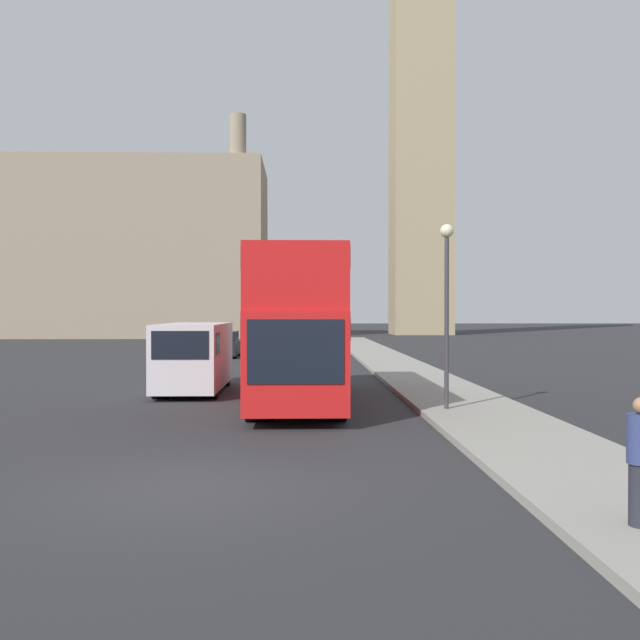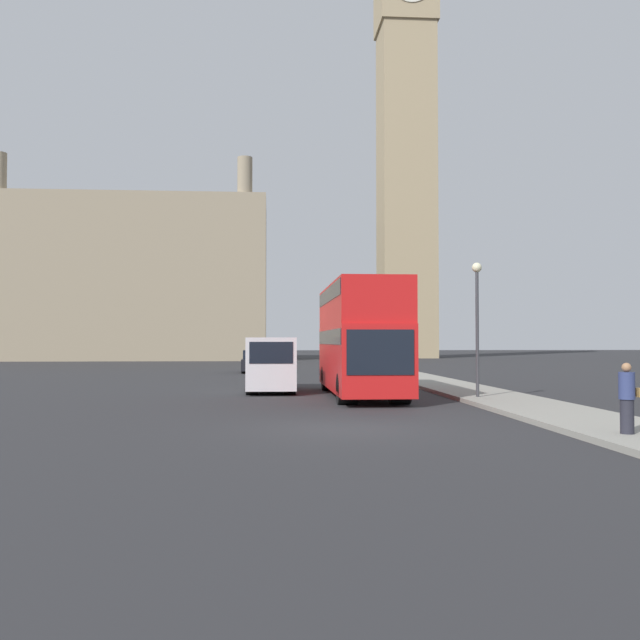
{
  "view_description": "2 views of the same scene",
  "coord_description": "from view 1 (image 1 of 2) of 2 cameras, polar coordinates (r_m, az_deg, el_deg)",
  "views": [
    {
      "loc": [
        1.88,
        -11.05,
        2.75
      ],
      "look_at": [
        2.44,
        10.79,
        2.48
      ],
      "focal_mm": 40.0,
      "sensor_mm": 36.0,
      "label": 1
    },
    {
      "loc": [
        -1.9,
        -17.76,
        2.19
      ],
      "look_at": [
        0.86,
        20.19,
        3.31
      ],
      "focal_mm": 40.0,
      "sensor_mm": 36.0,
      "label": 2
    }
  ],
  "objects": [
    {
      "name": "red_double_decker_bus",
      "position": [
        21.28,
        -1.85,
        -0.09
      ],
      "size": [
        2.56,
        10.1,
        4.38
      ],
      "color": "red",
      "rests_on": "ground_plane"
    },
    {
      "name": "parked_sedan",
      "position": [
        43.23,
        -7.71,
        -2.02
      ],
      "size": [
        1.77,
        4.27,
        1.55
      ],
      "color": "black",
      "rests_on": "ground_plane"
    },
    {
      "name": "ground_plane",
      "position": [
        11.54,
        -11.1,
        -13.09
      ],
      "size": [
        300.0,
        300.0,
        0.0
      ],
      "primitive_type": "plane",
      "color": "#28282B"
    },
    {
      "name": "white_van",
      "position": [
        24.58,
        -10.05,
        -2.8
      ],
      "size": [
        2.06,
        5.77,
        2.33
      ],
      "color": "silver",
      "rests_on": "ground_plane"
    },
    {
      "name": "sidewalk_strip",
      "position": [
        12.28,
        21.33,
        -11.92
      ],
      "size": [
        3.07,
        120.0,
        0.15
      ],
      "color": "gray",
      "rests_on": "ground_plane"
    },
    {
      "name": "building_block_distant",
      "position": [
        80.42,
        -15.65,
        5.32
      ],
      "size": [
        31.12,
        13.74,
        22.52
      ],
      "color": "gray",
      "rests_on": "ground_plane"
    },
    {
      "name": "clock_tower",
      "position": [
        91.06,
        8.07,
        19.99
      ],
      "size": [
        7.42,
        7.59,
        63.97
      ],
      "color": "tan",
      "rests_on": "ground_plane"
    },
    {
      "name": "street_lamp",
      "position": [
        19.28,
        10.1,
        2.78
      ],
      "size": [
        0.36,
        0.36,
        4.92
      ],
      "color": "#38383D",
      "rests_on": "sidewalk_strip"
    }
  ]
}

